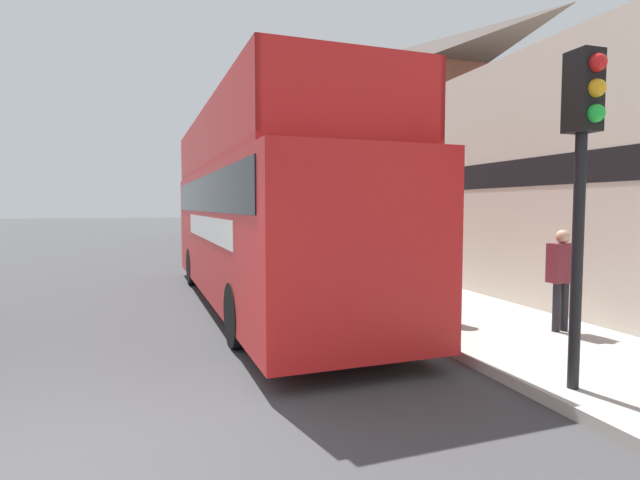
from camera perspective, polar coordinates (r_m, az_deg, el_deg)
ground_plane at (r=25.33m, az=-20.13°, el=-1.18°), size 144.00×144.00×0.00m
sidewalk at (r=22.96m, az=-4.11°, el=-1.28°), size 3.02×108.00×0.14m
brick_terrace_rear at (r=29.72m, az=1.81°, el=9.61°), size 6.00×25.12×10.19m
tour_bus at (r=10.94m, az=-6.82°, el=2.37°), size 2.95×10.83×4.07m
parked_car_ahead_of_bus at (r=18.89m, az=-9.21°, el=-0.51°), size 1.83×4.02×1.47m
pedestrian_second at (r=8.80m, az=25.89°, el=-3.14°), size 0.43×0.23×1.62m
traffic_signal at (r=6.05m, az=27.87°, el=9.75°), size 0.28×0.42×3.63m
lamp_post_nearest at (r=9.90m, az=8.07°, el=9.63°), size 0.35×0.35×4.30m
lamp_post_second at (r=18.04m, az=-4.17°, el=8.50°), size 0.35×0.35×5.04m
litter_bin at (r=11.17m, az=12.04°, el=-3.99°), size 0.48×0.48×0.90m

